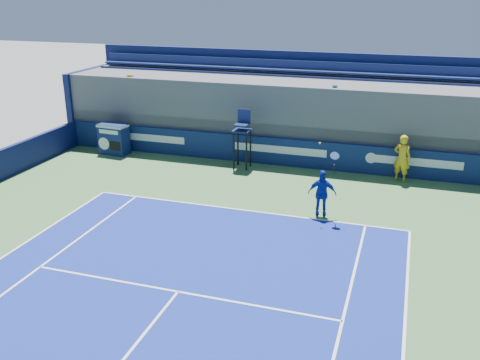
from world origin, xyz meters
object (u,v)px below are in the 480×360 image
(ball_person, at_px, (402,158))
(tennis_player, at_px, (322,193))
(match_clock, at_px, (114,138))
(umpire_chair, at_px, (242,133))

(ball_person, relative_size, tennis_player, 0.73)
(ball_person, xyz_separation_m, match_clock, (-12.62, -0.21, -0.21))
(umpire_chair, bearing_deg, match_clock, 179.13)
(match_clock, distance_m, tennis_player, 11.04)
(ball_person, distance_m, umpire_chair, 6.47)
(match_clock, relative_size, tennis_player, 0.54)
(umpire_chair, xyz_separation_m, tennis_player, (4.06, -4.04, -0.71))
(umpire_chair, bearing_deg, tennis_player, -44.88)
(ball_person, relative_size, match_clock, 1.34)
(ball_person, height_order, match_clock, ball_person)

